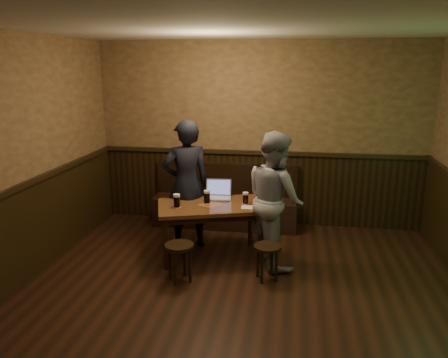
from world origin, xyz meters
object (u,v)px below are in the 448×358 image
object	(u,v)px
pub_table	(211,211)
pint_left	(177,201)
stool_right	(267,252)
laptop	(218,193)
person_suit	(186,185)
stool_left	(179,252)
pint_mid	(207,197)
person_grey	(275,199)
bench	(225,206)
pint_right	(245,198)

from	to	relation	value
pub_table	pint_left	xyz separation A→B (m)	(-0.40, -0.18, 0.18)
stool_right	laptop	xyz separation A→B (m)	(-0.72, 0.84, 0.43)
person_suit	stool_left	bearing A→B (deg)	72.39
stool_left	pint_mid	xyz separation A→B (m)	(0.17, 0.78, 0.43)
stool_right	pint_mid	distance (m)	1.11
stool_right	person_grey	size ratio (longest dim) A/B	0.25
person_grey	pint_left	bearing A→B (deg)	66.06
bench	person_suit	size ratio (longest dim) A/B	1.25
laptop	bench	bearing A→B (deg)	88.19
stool_right	person_suit	bearing A→B (deg)	144.60
stool_left	pint_right	xyz separation A→B (m)	(0.66, 0.83, 0.42)
pub_table	stool_right	xyz separation A→B (m)	(0.76, -0.54, -0.28)
laptop	person_grey	size ratio (longest dim) A/B	0.21
bench	pint_left	world-z (taller)	bench
pint_mid	laptop	world-z (taller)	laptop
pint_right	person_grey	bearing A→B (deg)	-22.21
laptop	person_grey	xyz separation A→B (m)	(0.77, -0.36, 0.07)
bench	person_grey	size ratio (longest dim) A/B	1.31
stool_left	pint_right	size ratio (longest dim) A/B	2.95
pint_left	laptop	world-z (taller)	laptop
stool_left	laptop	xyz separation A→B (m)	(0.27, 1.03, 0.41)
pint_left	person_suit	size ratio (longest dim) A/B	0.10
pint_right	laptop	xyz separation A→B (m)	(-0.39, 0.20, -0.01)
bench	pint_left	size ratio (longest dim) A/B	12.79
stool_left	person_grey	xyz separation A→B (m)	(1.04, 0.67, 0.48)
person_grey	pub_table	bearing A→B (deg)	56.61
pub_table	pint_right	xyz separation A→B (m)	(0.43, 0.11, 0.17)
bench	pint_left	xyz separation A→B (m)	(-0.40, -1.34, 0.48)
pint_left	pint_mid	xyz separation A→B (m)	(0.34, 0.23, -0.00)
pub_table	pint_left	distance (m)	0.47
stool_left	person_grey	size ratio (longest dim) A/B	0.27
stool_left	laptop	size ratio (longest dim) A/B	1.25
pub_table	person_suit	bearing A→B (deg)	126.08
bench	pint_mid	bearing A→B (deg)	-93.04
bench	laptop	distance (m)	0.97
person_grey	stool_left	bearing A→B (deg)	92.93
pint_mid	laptop	xyz separation A→B (m)	(0.10, 0.25, -0.02)
stool_left	laptop	bearing A→B (deg)	75.15
pint_left	person_grey	distance (m)	1.22
stool_left	pint_mid	size ratio (longest dim) A/B	2.67
stool_right	person_grey	xyz separation A→B (m)	(0.05, 0.49, 0.50)
pint_mid	laptop	bearing A→B (deg)	67.90
pub_table	person_suit	distance (m)	0.54
bench	pint_right	size ratio (longest dim) A/B	14.32
pint_right	person_grey	distance (m)	0.41
laptop	pint_mid	bearing A→B (deg)	-116.87
stool_left	stool_right	size ratio (longest dim) A/B	1.06
person_grey	laptop	bearing A→B (deg)	35.22
stool_right	pint_mid	size ratio (longest dim) A/B	2.51
stool_left	stool_right	world-z (taller)	stool_left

